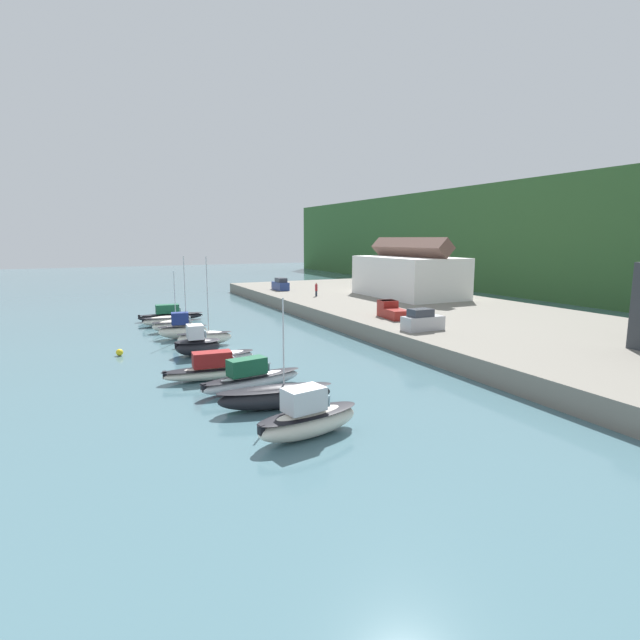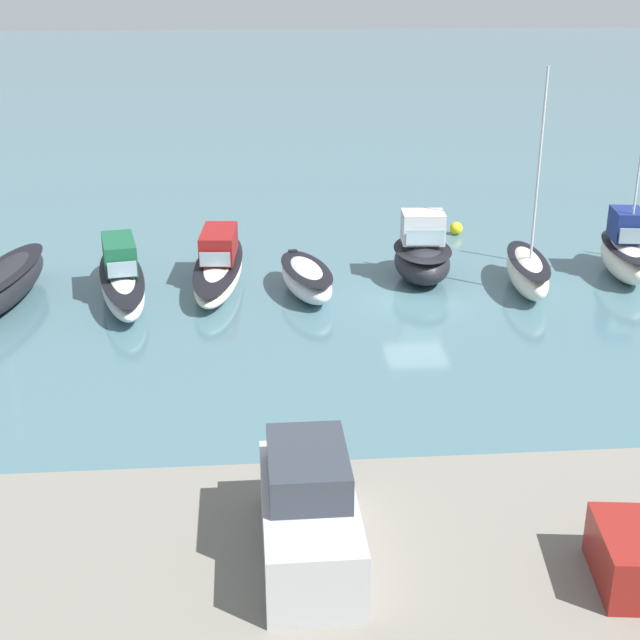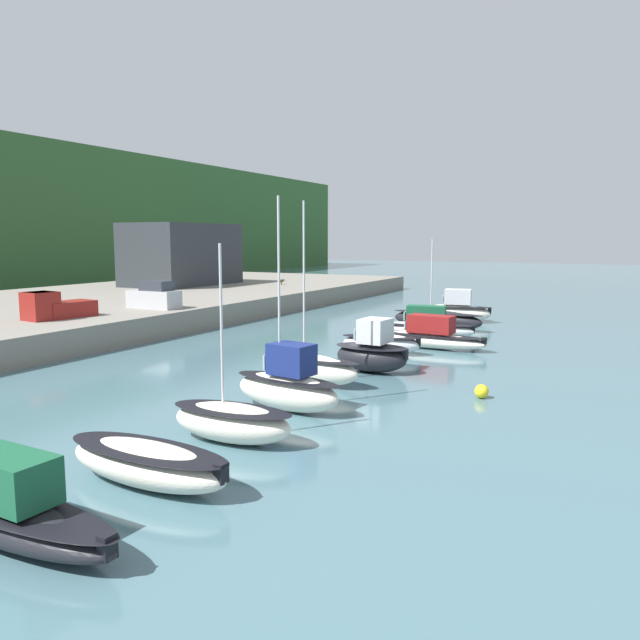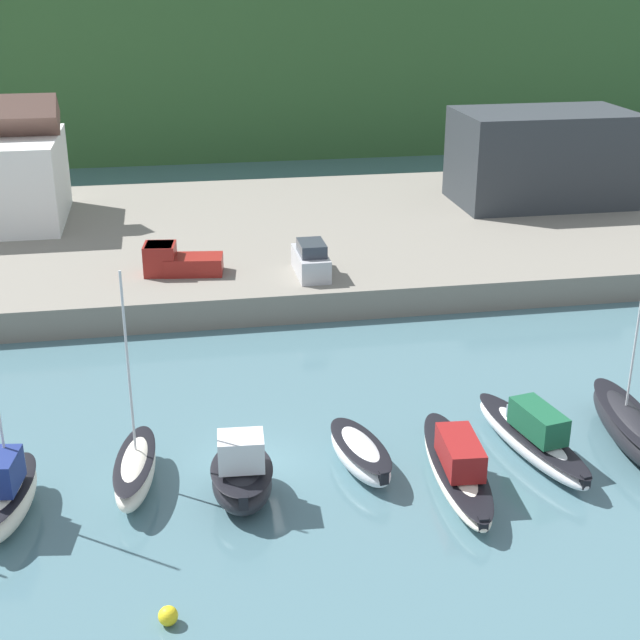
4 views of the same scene
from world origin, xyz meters
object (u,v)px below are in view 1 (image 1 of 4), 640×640
at_px(moored_boat_0, 170,315).
at_px(parked_car_0, 281,285).
at_px(moored_boat_6, 227,358).
at_px(moored_boat_9, 276,396).
at_px(moored_boat_3, 182,329).
at_px(pickup_truck_0, 391,310).
at_px(moored_boat_5, 197,344).
at_px(parked_car_1, 422,321).
at_px(moored_boat_4, 205,338).
at_px(moored_boat_7, 217,369).
at_px(moored_boat_8, 251,378).
at_px(moored_boat_2, 173,325).
at_px(person_on_quay, 316,289).
at_px(mooring_buoy_0, 120,352).
at_px(moored_boat_1, 167,321).
at_px(moored_boat_10, 308,418).

height_order(moored_boat_0, parked_car_0, parked_car_0).
distance_m(moored_boat_6, moored_boat_9, 11.99).
xyz_separation_m(moored_boat_3, pickup_truck_0, (6.99, 22.52, 1.53)).
height_order(moored_boat_5, parked_car_1, parked_car_1).
distance_m(moored_boat_9, parked_car_0, 57.12).
bearing_deg(parked_car_1, parked_car_0, 178.08).
bearing_deg(moored_boat_4, moored_boat_7, -1.72).
distance_m(moored_boat_8, pickup_truck_0, 25.84).
bearing_deg(moored_boat_4, moored_boat_5, -14.55).
distance_m(moored_boat_5, pickup_truck_0, 22.85).
relative_size(moored_boat_6, moored_boat_8, 0.64).
height_order(moored_boat_0, pickup_truck_0, pickup_truck_0).
distance_m(moored_boat_2, moored_boat_5, 13.29).
height_order(moored_boat_6, person_on_quay, person_on_quay).
bearing_deg(moored_boat_3, mooring_buoy_0, -41.49).
bearing_deg(mooring_buoy_0, moored_boat_8, 27.06).
bearing_deg(moored_boat_1, parked_car_1, 44.03).
bearing_deg(moored_boat_8, moored_boat_3, 171.96).
relative_size(moored_boat_1, moored_boat_4, 0.67).
relative_size(moored_boat_9, mooring_buoy_0, 12.10).
bearing_deg(moored_boat_9, moored_boat_7, -161.09).
xyz_separation_m(moored_boat_1, parked_car_1, (23.94, 21.25, 2.04)).
distance_m(moored_boat_3, moored_boat_10, 31.00).
relative_size(moored_boat_1, moored_boat_3, 0.67).
relative_size(pickup_truck_0, mooring_buoy_0, 7.66).
bearing_deg(moored_boat_4, moored_boat_1, -165.69).
height_order(moored_boat_0, moored_boat_2, moored_boat_2).
bearing_deg(moored_boat_1, mooring_buoy_0, -21.37).
bearing_deg(moored_boat_5, moored_boat_2, -175.86).
bearing_deg(moored_boat_9, moored_boat_8, -170.42).
relative_size(moored_boat_8, moored_boat_10, 1.23).
relative_size(moored_boat_0, moored_boat_5, 1.99).
bearing_deg(moored_boat_2, moored_boat_5, -1.16).
distance_m(moored_boat_1, parked_car_1, 32.07).
bearing_deg(parked_car_1, moored_boat_7, -84.12).
distance_m(moored_boat_3, moored_boat_9, 25.86).
bearing_deg(pickup_truck_0, parked_car_0, 97.95).
bearing_deg(moored_boat_5, person_on_quay, 139.85).
xyz_separation_m(moored_boat_2, moored_boat_6, (18.33, 1.56, -0.06)).
bearing_deg(parked_car_1, moored_boat_8, -73.02).
xyz_separation_m(moored_boat_3, moored_boat_10, (30.97, 1.25, -0.02)).
height_order(moored_boat_3, moored_boat_9, moored_boat_3).
xyz_separation_m(moored_boat_1, person_on_quay, (-7.11, 24.02, 2.22)).
bearing_deg(moored_boat_4, pickup_truck_0, 90.63).
bearing_deg(parked_car_0, mooring_buoy_0, -131.72).
relative_size(parked_car_1, person_on_quay, 1.97).
bearing_deg(moored_boat_9, mooring_buoy_0, -150.99).
bearing_deg(moored_boat_7, pickup_truck_0, 118.62).
distance_m(moored_boat_6, moored_boat_10, 17.13).
bearing_deg(person_on_quay, parked_car_0, -171.66).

